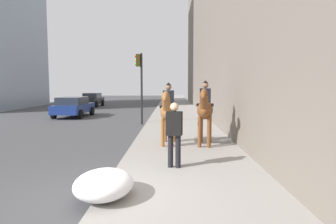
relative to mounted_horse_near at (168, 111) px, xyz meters
The scene contains 8 objects.
sidewalk_slab 5.25m from the mounted_horse_near, behind, with size 120.00×3.82×0.12m, color gray.
mounted_horse_near is the anchor object (origin of this frame).
mounted_horse_far 1.32m from the mounted_horse_near, 95.31° to the right, with size 2.15×0.79×2.33m.
pedestrian_greeting 3.08m from the mounted_horse_near, behind, with size 0.33×0.44×1.70m.
car_near_lane 22.68m from the mounted_horse_near, 21.49° to the left, with size 4.05×2.01×1.44m.
car_mid_lane 12.63m from the mounted_horse_near, 32.95° to the left, with size 4.28×2.16×1.44m.
traffic_light_near_curb 6.92m from the mounted_horse_near, 14.33° to the left, with size 0.20×0.44×4.08m.
snow_pile_near 5.41m from the mounted_horse_near, 167.18° to the left, with size 1.48×1.13×0.51m, color white.
Camera 1 is at (-5.80, -1.45, 2.27)m, focal length 32.46 mm.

